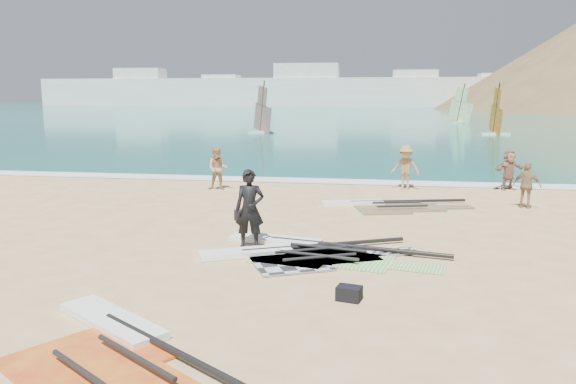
% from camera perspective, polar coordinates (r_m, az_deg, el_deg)
% --- Properties ---
extents(ground, '(300.00, 300.00, 0.00)m').
position_cam_1_polar(ground, '(11.59, 2.78, -8.44)').
color(ground, '#DDB481').
rests_on(ground, ground).
extents(sea, '(300.00, 240.00, 0.06)m').
position_cam_1_polar(sea, '(142.98, 9.01, 8.38)').
color(sea, '#0B534F').
rests_on(sea, ground).
extents(surf_line, '(300.00, 1.20, 0.04)m').
position_cam_1_polar(surf_line, '(23.55, 6.26, 0.97)').
color(surf_line, white).
rests_on(surf_line, ground).
extents(far_town, '(160.00, 8.00, 12.00)m').
position_cam_1_polar(far_town, '(161.83, 3.45, 10.24)').
color(far_town, white).
rests_on(far_town, ground).
extents(rig_grey, '(5.05, 3.28, 0.20)m').
position_cam_1_polar(rig_grey, '(12.80, 0.44, -6.42)').
color(rig_grey, '#252527').
rests_on(rig_grey, ground).
extents(rig_green, '(5.39, 2.66, 0.20)m').
position_cam_1_polar(rig_green, '(13.23, 2.28, -5.88)').
color(rig_green, '#54D525').
rests_on(rig_green, ground).
extents(rig_orange, '(4.99, 2.62, 0.19)m').
position_cam_1_polar(rig_orange, '(18.61, 9.73, -1.37)').
color(rig_orange, '#EF3F00').
rests_on(rig_orange, ground).
extents(rig_red, '(4.79, 4.23, 0.20)m').
position_cam_1_polar(rig_red, '(8.59, -16.49, -15.31)').
color(rig_red, red).
rests_on(rig_red, ground).
extents(gear_bag_near, '(0.59, 0.55, 0.30)m').
position_cam_1_polar(gear_bag_near, '(16.44, -4.53, -2.39)').
color(gear_bag_near, black).
rests_on(gear_bag_near, ground).
extents(gear_bag_far, '(0.49, 0.39, 0.26)m').
position_cam_1_polar(gear_bag_far, '(10.27, 6.23, -10.19)').
color(gear_bag_far, black).
rests_on(gear_bag_far, ground).
extents(person_wetsuit, '(0.74, 0.53, 1.90)m').
position_cam_1_polar(person_wetsuit, '(13.39, -3.91, -1.74)').
color(person_wetsuit, black).
rests_on(person_wetsuit, ground).
extents(beachgoer_left, '(0.84, 0.68, 1.63)m').
position_cam_1_polar(beachgoer_left, '(21.75, -7.15, 2.38)').
color(beachgoer_left, tan).
rests_on(beachgoer_left, ground).
extents(beachgoer_mid, '(1.23, 0.88, 1.72)m').
position_cam_1_polar(beachgoer_mid, '(22.02, 11.85, 2.45)').
color(beachgoer_mid, '#9B754C').
rests_on(beachgoer_mid, ground).
extents(beachgoer_back, '(0.94, 0.74, 1.49)m').
position_cam_1_polar(beachgoer_back, '(19.61, 23.11, 0.62)').
color(beachgoer_back, '#987753').
rests_on(beachgoer_back, ground).
extents(beachgoer_right, '(1.49, 1.08, 1.56)m').
position_cam_1_polar(beachgoer_right, '(23.14, 21.53, 2.12)').
color(beachgoer_right, '#9C6651').
rests_on(beachgoer_right, ground).
extents(windsurfer_left, '(2.52, 2.50, 4.88)m').
position_cam_1_polar(windsurfer_left, '(52.43, -2.61, 7.47)').
color(windsurfer_left, white).
rests_on(windsurfer_left, ground).
extents(windsurfer_centre, '(2.65, 3.10, 4.68)m').
position_cam_1_polar(windsurfer_centre, '(53.65, 20.35, 6.87)').
color(windsurfer_centre, white).
rests_on(windsurfer_centre, ground).
extents(windsurfer_right, '(2.76, 2.69, 5.00)m').
position_cam_1_polar(windsurfer_right, '(73.30, 17.12, 7.77)').
color(windsurfer_right, white).
rests_on(windsurfer_right, ground).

